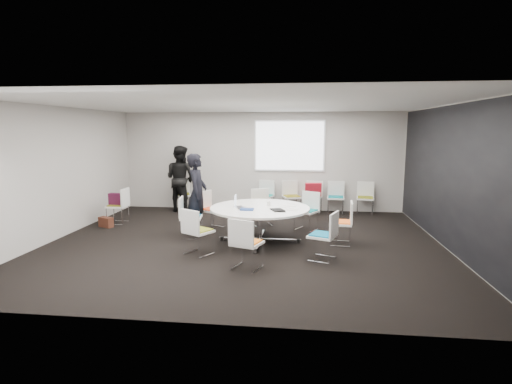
# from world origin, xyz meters

# --- Properties ---
(room_shell) EXTENTS (8.08, 7.08, 2.88)m
(room_shell) POSITION_xyz_m (0.09, 0.00, 1.40)
(room_shell) COLOR black
(room_shell) RESTS_ON ground
(conference_table) EXTENTS (2.05, 2.05, 0.73)m
(conference_table) POSITION_xyz_m (0.31, 0.12, 0.52)
(conference_table) COLOR silver
(conference_table) RESTS_ON ground
(projection_screen) EXTENTS (1.90, 0.03, 1.35)m
(projection_screen) POSITION_xyz_m (0.80, 3.46, 1.85)
(projection_screen) COLOR white
(projection_screen) RESTS_ON room_shell
(chair_ring_a) EXTENTS (0.49, 0.50, 0.88)m
(chair_ring_a) POSITION_xyz_m (1.97, 0.11, 0.28)
(chair_ring_a) COLOR silver
(chair_ring_a) RESTS_ON ground
(chair_ring_b) EXTENTS (0.62, 0.62, 0.88)m
(chair_ring_b) POSITION_xyz_m (1.29, 1.20, 0.28)
(chair_ring_b) COLOR silver
(chair_ring_b) RESTS_ON ground
(chair_ring_c) EXTENTS (0.60, 0.59, 0.88)m
(chair_ring_c) POSITION_xyz_m (0.22, 1.54, 0.28)
(chair_ring_c) COLOR silver
(chair_ring_c) RESTS_ON ground
(chair_ring_d) EXTENTS (0.60, 0.61, 0.88)m
(chair_ring_d) POSITION_xyz_m (-0.93, 1.11, 0.28)
(chair_ring_d) COLOR silver
(chair_ring_d) RESTS_ON ground
(chair_ring_e) EXTENTS (0.51, 0.52, 0.88)m
(chair_ring_e) POSITION_xyz_m (-1.20, 0.26, 0.28)
(chair_ring_e) COLOR silver
(chair_ring_e) RESTS_ON ground
(chair_ring_f) EXTENTS (0.62, 0.62, 0.88)m
(chair_ring_f) POSITION_xyz_m (-0.73, -0.88, 0.28)
(chair_ring_f) COLOR silver
(chair_ring_f) RESTS_ON ground
(chair_ring_g) EXTENTS (0.58, 0.58, 0.88)m
(chair_ring_g) POSITION_xyz_m (0.27, -1.55, 0.28)
(chair_ring_g) COLOR silver
(chair_ring_g) RESTS_ON ground
(chair_ring_h) EXTENTS (0.58, 0.59, 0.88)m
(chair_ring_h) POSITION_xyz_m (1.55, -0.92, 0.28)
(chair_ring_h) COLOR silver
(chair_ring_h) RESTS_ON ground
(chair_back_a) EXTENTS (0.55, 0.54, 0.88)m
(chair_back_a) POSITION_xyz_m (0.13, 3.17, 0.28)
(chair_back_a) COLOR silver
(chair_back_a) RESTS_ON ground
(chair_back_b) EXTENTS (0.58, 0.57, 0.88)m
(chair_back_b) POSITION_xyz_m (0.89, 3.16, 0.28)
(chair_back_b) COLOR silver
(chair_back_b) RESTS_ON ground
(chair_back_c) EXTENTS (0.55, 0.54, 0.88)m
(chair_back_c) POSITION_xyz_m (1.48, 3.16, 0.28)
(chair_back_c) COLOR silver
(chair_back_c) RESTS_ON ground
(chair_back_d) EXTENTS (0.49, 0.48, 0.88)m
(chair_back_d) POSITION_xyz_m (2.10, 3.17, 0.28)
(chair_back_d) COLOR silver
(chair_back_d) RESTS_ON ground
(chair_back_e) EXTENTS (0.52, 0.51, 0.88)m
(chair_back_e) POSITION_xyz_m (2.90, 3.17, 0.28)
(chair_back_e) COLOR silver
(chair_back_e) RESTS_ON ground
(chair_spare_left) EXTENTS (0.45, 0.47, 0.88)m
(chair_spare_left) POSITION_xyz_m (-3.34, 1.32, 0.28)
(chair_spare_left) COLOR silver
(chair_spare_left) RESTS_ON ground
(chair_person_back) EXTENTS (0.58, 0.58, 0.88)m
(chair_person_back) POSITION_xyz_m (-2.26, 3.16, 0.28)
(chair_person_back) COLOR silver
(chair_person_back) RESTS_ON ground
(person_main) EXTENTS (0.44, 0.66, 1.79)m
(person_main) POSITION_xyz_m (-1.17, 0.73, 0.89)
(person_main) COLOR black
(person_main) RESTS_ON ground
(person_back) EXTENTS (1.10, 0.98, 1.87)m
(person_back) POSITION_xyz_m (-2.26, 3.00, 0.93)
(person_back) COLOR black
(person_back) RESTS_ON ground
(laptop) EXTENTS (0.28, 0.34, 0.02)m
(laptop) POSITION_xyz_m (-0.04, -0.00, 0.74)
(laptop) COLOR #333338
(laptop) RESTS_ON conference_table
(laptop_lid) EXTENTS (0.04, 0.30, 0.22)m
(laptop_lid) POSITION_xyz_m (-0.19, 0.11, 0.86)
(laptop_lid) COLOR silver
(laptop_lid) RESTS_ON conference_table
(notebook_black) EXTENTS (0.32, 0.36, 0.02)m
(notebook_black) POSITION_xyz_m (0.69, -0.17, 0.74)
(notebook_black) COLOR black
(notebook_black) RESTS_ON conference_table
(tablet_folio) EXTENTS (0.26, 0.20, 0.03)m
(tablet_folio) POSITION_xyz_m (0.09, -0.19, 0.74)
(tablet_folio) COLOR navy
(tablet_folio) RESTS_ON conference_table
(papers_right) EXTENTS (0.36, 0.33, 0.00)m
(papers_right) POSITION_xyz_m (0.88, 0.30, 0.73)
(papers_right) COLOR silver
(papers_right) RESTS_ON conference_table
(papers_front) EXTENTS (0.31, 0.23, 0.00)m
(papers_front) POSITION_xyz_m (0.93, -0.08, 0.73)
(papers_front) COLOR silver
(papers_front) RESTS_ON conference_table
(cup) EXTENTS (0.08, 0.08, 0.09)m
(cup) POSITION_xyz_m (0.48, 0.33, 0.78)
(cup) COLOR white
(cup) RESTS_ON conference_table
(phone) EXTENTS (0.15, 0.09, 0.01)m
(phone) POSITION_xyz_m (0.79, -0.31, 0.73)
(phone) COLOR black
(phone) RESTS_ON conference_table
(maroon_bag) EXTENTS (0.41, 0.16, 0.28)m
(maroon_bag) POSITION_xyz_m (-3.35, 1.32, 0.62)
(maroon_bag) COLOR #49132E
(maroon_bag) RESTS_ON chair_spare_left
(brown_bag) EXTENTS (0.39, 0.29, 0.24)m
(brown_bag) POSITION_xyz_m (-3.47, 0.94, 0.12)
(brown_bag) COLOR #462116
(brown_bag) RESTS_ON ground
(red_jacket) EXTENTS (0.45, 0.20, 0.36)m
(red_jacket) POSITION_xyz_m (1.48, 2.94, 0.70)
(red_jacket) COLOR #A51422
(red_jacket) RESTS_ON chair_back_c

